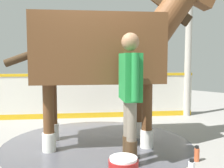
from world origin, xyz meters
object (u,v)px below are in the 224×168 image
Objects in this scene: handler at (130,89)px; bottle_spray at (197,154)px; bottle_shampoo at (191,167)px; horse at (105,50)px.

handler reaches higher than bottle_spray.
bottle_shampoo is at bearing 109.21° from bottle_spray.
bottle_shampoo is (-0.76, -0.24, -0.91)m from handler.
bottle_shampoo is (-1.59, 0.13, -1.44)m from horse.
bottle_shampoo is 0.47m from bottle_spray.
handler is at bearing -74.97° from horse.
horse is at bearing -4.54° from bottle_shampoo.
handler reaches higher than bottle_shampoo.
horse is 14.24× the size of bottle_shampoo.
handler is at bearing 48.44° from bottle_spray.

